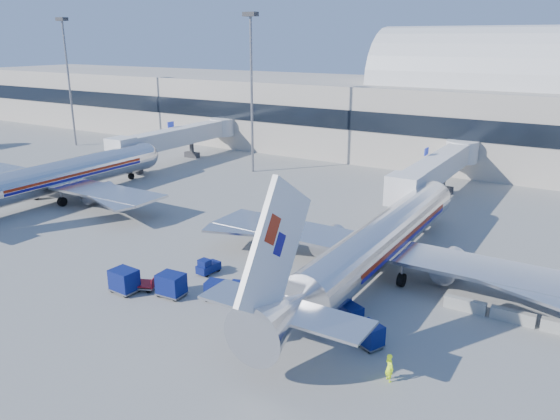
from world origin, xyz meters
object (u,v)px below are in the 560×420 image
Objects in this scene: airliner_main at (377,242)px; cart_solo_far at (369,335)px; cart_train_a at (217,290)px; cart_solo_near at (260,328)px; mast_far_west at (67,64)px; cart_train_c at (124,280)px; tug_lead at (241,291)px; cart_open_red at (143,285)px; airliner_mid at (53,178)px; barrier_near at (465,305)px; jetbridge_near at (440,167)px; jetbridge_mid at (182,136)px; barrier_mid at (513,316)px; ramp_worker at (389,368)px; mast_west at (251,70)px; cart_train_b at (171,284)px; tug_right at (346,306)px; tug_left at (208,266)px.

cart_solo_far is at bearing -70.04° from airliner_main.
cart_train_a is 1.14× the size of cart_solo_near.
cart_train_c is at bearing -35.61° from mast_far_west.
cart_open_red is at bearing -178.26° from tug_lead.
barrier_near is at bearing -2.87° from airliner_mid.
jetbridge_near is at bearing 95.22° from airliner_main.
cart_solo_far is (19.50, 2.72, -0.18)m from cart_train_c.
airliner_mid is 50.12m from barrier_near.
cart_train_a is (35.83, -37.02, -3.11)m from jetbridge_mid.
airliner_main is at bearing 167.50° from barrier_mid.
cart_solo_far reaches higher than tug_lead.
cart_train_a is 0.92× the size of cart_solo_far.
cart_train_c is (-23.60, -10.96, 0.56)m from barrier_near.
jetbridge_mid is 64.67m from ramp_worker.
mast_west is 10.47× the size of cart_solo_far.
jetbridge_mid is at bearing 176.79° from mast_west.
airliner_mid reaches higher than cart_open_red.
mast_far_west reaches higher than jetbridge_mid.
jetbridge_mid is 1.22× the size of mast_west.
ramp_worker is at bearing -38.21° from jetbridge_mid.
jetbridge_near is at bearing 33.59° from airliner_mid.
cart_train_c is at bearing -162.27° from cart_train_b.
mast_far_west is at bearing -179.32° from jetbridge_near.
cart_open_red is (-6.14, -1.65, -0.40)m from cart_train_a.
mast_west reaches higher than cart_solo_near.
cart_train_a is 6.64m from cart_solo_near.
cart_solo_far is (6.54, 2.94, 0.05)m from cart_solo_near.
ramp_worker reaches higher than cart_open_red.
tug_lead is 1.06× the size of cart_solo_far.
cart_train_b is (-12.82, -4.28, 0.25)m from tug_right.
mast_west is 10.33× the size of tug_left.
tug_lead is at bearing -161.84° from cart_solo_far.
airliner_mid is 13.60× the size of tug_right.
tug_lead is (37.22, -35.82, -3.31)m from jetbridge_mid.
jetbridge_mid is at bearing 117.09° from tug_lead.
cart_train_c is at bearing -157.83° from barrier_mid.
cart_train_b is at bearing -21.86° from airliner_mid.
tug_left is (17.69, -32.70, -14.17)m from mast_west.
airliner_main is 20.69m from cart_train_c.
airliner_main is at bearing -84.78° from jetbridge_near.
cart_solo_far is (3.90, -10.75, -2.10)m from airliner_main.
airliner_mid is at bearing -168.71° from cart_solo_far.
tug_left is at bearing -158.19° from tug_right.
cart_solo_far is (6.30, -37.05, -3.10)m from jetbridge_near.
cart_solo_near is (39.36, -13.69, -2.15)m from airliner_mid.
tug_right is 1.38× the size of cart_train_a.
cart_open_red is at bearing -159.23° from barrier_mid.
jetbridge_near is 29.67m from mast_west.
cart_open_red is (55.28, -37.87, -14.38)m from mast_far_west.
ramp_worker is at bearing -65.02° from airliner_main.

